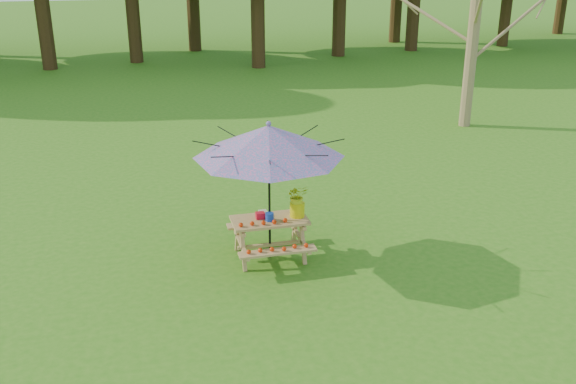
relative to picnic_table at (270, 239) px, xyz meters
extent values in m
plane|color=#317215|center=(1.32, -3.66, -0.33)|extent=(120.00, 120.00, 0.00)
cylinder|color=#8B654B|center=(7.08, 6.64, 1.98)|extent=(0.36, 0.36, 4.61)
cube|color=#AB8B4D|center=(0.00, 0.00, 0.32)|extent=(1.20, 0.62, 0.04)
cube|color=#AB8B4D|center=(0.00, -0.55, 0.03)|extent=(1.20, 0.22, 0.04)
cube|color=#AB8B4D|center=(0.00, 0.55, 0.03)|extent=(1.20, 0.22, 0.04)
cylinder|color=black|center=(0.00, 0.00, 0.80)|extent=(0.04, 0.04, 2.25)
cone|color=#1D6FA5|center=(0.00, 0.00, 1.62)|extent=(2.75, 2.75, 0.50)
sphere|color=#1D6FA5|center=(0.00, 0.00, 1.90)|extent=(0.08, 0.08, 0.08)
cube|color=red|center=(-0.14, 0.07, 0.39)|extent=(0.14, 0.12, 0.10)
cylinder|color=#163EB8|center=(-0.01, -0.06, 0.41)|extent=(0.13, 0.13, 0.13)
cube|color=beige|center=(-0.07, 0.19, 0.38)|extent=(0.13, 0.13, 0.07)
cylinder|color=yellow|center=(0.45, 0.00, 0.46)|extent=(0.24, 0.24, 0.24)
imported|color=yellow|center=(0.45, 0.00, 0.70)|extent=(0.33, 0.29, 0.35)
camera|label=1|loc=(-1.99, -9.10, 4.37)|focal=40.00mm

